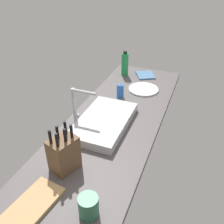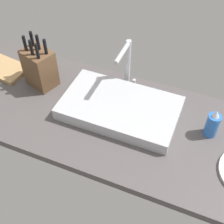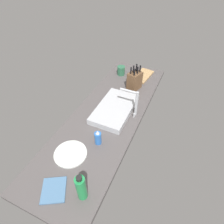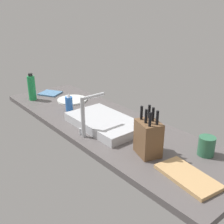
{
  "view_description": "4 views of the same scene",
  "coord_description": "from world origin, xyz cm",
  "px_view_note": "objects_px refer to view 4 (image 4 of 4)",
  "views": [
    {
      "loc": [
        -120.02,
        -46.24,
        93.95
      ],
      "look_at": [
        -2.82,
        -0.36,
        12.92
      ],
      "focal_mm": 39.2,
      "sensor_mm": 36.0,
      "label": 1
    },
    {
      "loc": [
        25.57,
        -79.72,
        99.4
      ],
      "look_at": [
        -5.6,
        -4.14,
        11.62
      ],
      "focal_mm": 48.47,
      "sensor_mm": 36.0,
      "label": 2
    },
    {
      "loc": [
        111.49,
        53.95,
        118.65
      ],
      "look_at": [
        2.0,
        4.54,
        8.68
      ],
      "focal_mm": 30.52,
      "sensor_mm": 36.0,
      "label": 3
    },
    {
      "loc": [
        -128.27,
        99.04,
        75.16
      ],
      "look_at": [
        -6.4,
        -1.21,
        12.31
      ],
      "focal_mm": 43.29,
      "sensor_mm": 36.0,
      "label": 4
    }
  ],
  "objects_px": {
    "faucet": "(86,112)",
    "sink_basin": "(105,122)",
    "dish_towel": "(50,93)",
    "dinner_plate": "(72,100)",
    "cutting_board": "(188,177)",
    "soap_bottle": "(69,103)",
    "water_bottle": "(32,88)",
    "knife_block": "(148,138)",
    "coffee_mug": "(206,146)"
  },
  "relations": [
    {
      "from": "soap_bottle",
      "to": "coffee_mug",
      "type": "relative_size",
      "value": 1.32
    },
    {
      "from": "water_bottle",
      "to": "dinner_plate",
      "type": "height_order",
      "value": "water_bottle"
    },
    {
      "from": "faucet",
      "to": "dinner_plate",
      "type": "bearing_deg",
      "value": -24.18
    },
    {
      "from": "knife_block",
      "to": "water_bottle",
      "type": "bearing_deg",
      "value": 23.15
    },
    {
      "from": "water_bottle",
      "to": "dish_towel",
      "type": "height_order",
      "value": "water_bottle"
    },
    {
      "from": "sink_basin",
      "to": "coffee_mug",
      "type": "xyz_separation_m",
      "value": [
        -0.6,
        -0.19,
        0.02
      ]
    },
    {
      "from": "dish_towel",
      "to": "dinner_plate",
      "type": "bearing_deg",
      "value": -168.28
    },
    {
      "from": "cutting_board",
      "to": "knife_block",
      "type": "bearing_deg",
      "value": -3.58
    },
    {
      "from": "faucet",
      "to": "dish_towel",
      "type": "distance_m",
      "value": 0.89
    },
    {
      "from": "coffee_mug",
      "to": "faucet",
      "type": "bearing_deg",
      "value": 31.46
    },
    {
      "from": "sink_basin",
      "to": "dinner_plate",
      "type": "height_order",
      "value": "sink_basin"
    },
    {
      "from": "knife_block",
      "to": "dinner_plate",
      "type": "height_order",
      "value": "knife_block"
    },
    {
      "from": "water_bottle",
      "to": "dish_towel",
      "type": "relative_size",
      "value": 1.32
    },
    {
      "from": "dish_towel",
      "to": "faucet",
      "type": "bearing_deg",
      "value": 166.29
    },
    {
      "from": "water_bottle",
      "to": "sink_basin",
      "type": "bearing_deg",
      "value": -170.5
    },
    {
      "from": "soap_bottle",
      "to": "coffee_mug",
      "type": "xyz_separation_m",
      "value": [
        -0.98,
        -0.22,
        -0.01
      ]
    },
    {
      "from": "faucet",
      "to": "coffee_mug",
      "type": "bearing_deg",
      "value": -148.54
    },
    {
      "from": "knife_block",
      "to": "coffee_mug",
      "type": "bearing_deg",
      "value": -112.12
    },
    {
      "from": "soap_bottle",
      "to": "sink_basin",
      "type": "bearing_deg",
      "value": -175.66
    },
    {
      "from": "faucet",
      "to": "cutting_board",
      "type": "distance_m",
      "value": 0.66
    },
    {
      "from": "faucet",
      "to": "sink_basin",
      "type": "bearing_deg",
      "value": -78.17
    },
    {
      "from": "sink_basin",
      "to": "faucet",
      "type": "height_order",
      "value": "faucet"
    },
    {
      "from": "sink_basin",
      "to": "faucet",
      "type": "bearing_deg",
      "value": 101.83
    },
    {
      "from": "faucet",
      "to": "knife_block",
      "type": "xyz_separation_m",
      "value": [
        -0.37,
        -0.12,
        -0.05
      ]
    },
    {
      "from": "cutting_board",
      "to": "water_bottle",
      "type": "bearing_deg",
      "value": 3.01
    },
    {
      "from": "dish_towel",
      "to": "coffee_mug",
      "type": "relative_size",
      "value": 1.64
    },
    {
      "from": "faucet",
      "to": "soap_bottle",
      "type": "relative_size",
      "value": 1.84
    },
    {
      "from": "sink_basin",
      "to": "knife_block",
      "type": "xyz_separation_m",
      "value": [
        -0.41,
        0.04,
        0.07
      ]
    },
    {
      "from": "soap_bottle",
      "to": "water_bottle",
      "type": "xyz_separation_m",
      "value": [
        0.4,
        0.1,
        0.04
      ]
    },
    {
      "from": "soap_bottle",
      "to": "coffee_mug",
      "type": "height_order",
      "value": "soap_bottle"
    },
    {
      "from": "soap_bottle",
      "to": "coffee_mug",
      "type": "bearing_deg",
      "value": -167.59
    },
    {
      "from": "sink_basin",
      "to": "soap_bottle",
      "type": "relative_size",
      "value": 3.74
    },
    {
      "from": "sink_basin",
      "to": "coffee_mug",
      "type": "bearing_deg",
      "value": -162.73
    },
    {
      "from": "faucet",
      "to": "knife_block",
      "type": "distance_m",
      "value": 0.4
    },
    {
      "from": "cutting_board",
      "to": "dish_towel",
      "type": "distance_m",
      "value": 1.5
    },
    {
      "from": "sink_basin",
      "to": "water_bottle",
      "type": "xyz_separation_m",
      "value": [
        0.78,
        0.13,
        0.07
      ]
    },
    {
      "from": "knife_block",
      "to": "soap_bottle",
      "type": "height_order",
      "value": "knife_block"
    },
    {
      "from": "soap_bottle",
      "to": "dish_towel",
      "type": "distance_m",
      "value": 0.45
    },
    {
      "from": "faucet",
      "to": "cutting_board",
      "type": "relative_size",
      "value": 0.84
    },
    {
      "from": "sink_basin",
      "to": "dinner_plate",
      "type": "distance_m",
      "value": 0.57
    },
    {
      "from": "sink_basin",
      "to": "knife_block",
      "type": "relative_size",
      "value": 1.97
    },
    {
      "from": "cutting_board",
      "to": "soap_bottle",
      "type": "height_order",
      "value": "soap_bottle"
    },
    {
      "from": "faucet",
      "to": "dish_towel",
      "type": "xyz_separation_m",
      "value": [
        0.86,
        -0.21,
        -0.14
      ]
    },
    {
      "from": "coffee_mug",
      "to": "cutting_board",
      "type": "bearing_deg",
      "value": 105.14
    },
    {
      "from": "knife_block",
      "to": "coffee_mug",
      "type": "height_order",
      "value": "knife_block"
    },
    {
      "from": "knife_block",
      "to": "soap_bottle",
      "type": "distance_m",
      "value": 0.79
    },
    {
      "from": "dinner_plate",
      "to": "dish_towel",
      "type": "height_order",
      "value": "same"
    },
    {
      "from": "cutting_board",
      "to": "faucet",
      "type": "bearing_deg",
      "value": 9.53
    },
    {
      "from": "knife_block",
      "to": "dinner_plate",
      "type": "xyz_separation_m",
      "value": [
        0.96,
        -0.14,
        -0.09
      ]
    },
    {
      "from": "soap_bottle",
      "to": "dinner_plate",
      "type": "relative_size",
      "value": 0.56
    }
  ]
}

